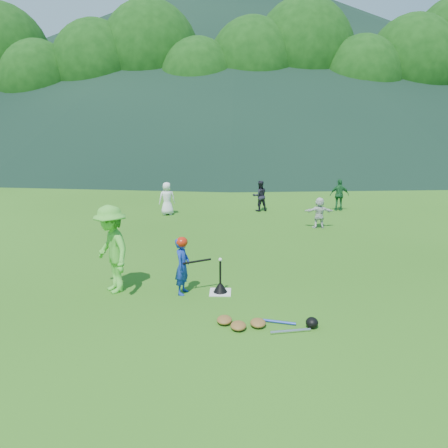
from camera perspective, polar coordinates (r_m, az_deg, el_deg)
name	(u,v)px	position (r m, az deg, el deg)	size (l,w,h in m)	color
ground	(220,293)	(9.38, -0.48, -8.96)	(120.00, 120.00, 0.00)	#2A5C15
home_plate	(220,292)	(9.37, -0.48, -8.90)	(0.45, 0.45, 0.02)	silver
baseball	(220,260)	(9.12, -0.49, -4.67)	(0.08, 0.08, 0.08)	white
batter_child	(182,266)	(9.18, -5.45, -5.50)	(0.44, 0.29, 1.21)	#1733A0
adult_coach	(112,249)	(9.45, -14.47, -3.21)	(1.21, 0.69, 1.87)	#52BC37
fielder_a	(167,199)	(16.84, -7.45, 3.31)	(0.62, 0.40, 1.26)	white
fielder_b	(260,196)	(17.45, 4.70, 3.68)	(0.59, 0.46, 1.22)	black
fielder_c	(339,195)	(18.07, 14.84, 3.69)	(0.75, 0.31, 1.28)	#1D612E
fielder_d	(319,213)	(15.02, 12.33, 1.46)	(0.97, 0.31, 1.05)	silver
batting_tee	(220,287)	(9.33, -0.49, -8.22)	(0.30, 0.30, 0.68)	black
batter_gear	(183,244)	(9.03, -5.36, -2.57)	(0.71, 0.31, 0.57)	#B5200C
equipment_pile	(258,323)	(7.96, 4.48, -12.78)	(1.80, 0.59, 0.19)	olive
outfield_fence	(234,155)	(36.77, 1.26, 9.03)	(70.07, 0.08, 1.33)	gray
tree_line	(237,68)	(42.74, 1.69, 19.74)	(70.04, 11.40, 14.82)	#382314
distant_hills	(198,59)	(91.53, -3.44, 20.67)	(155.00, 140.00, 32.00)	black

